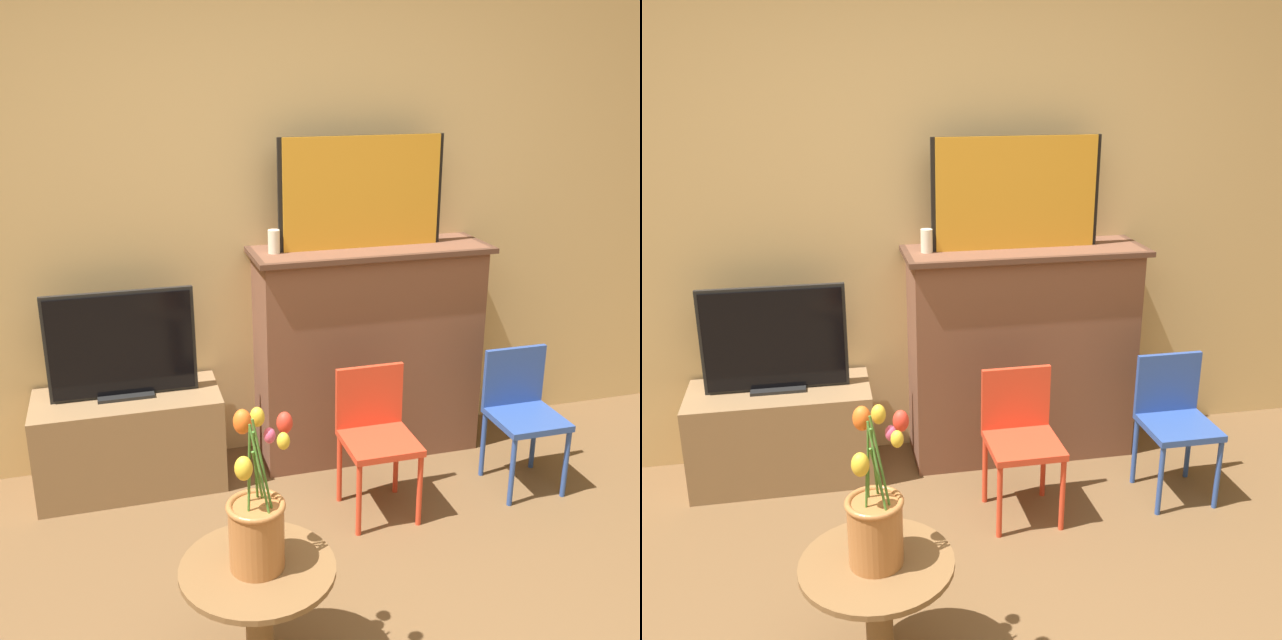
# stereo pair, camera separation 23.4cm
# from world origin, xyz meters

# --- Properties ---
(wall_back) EXTENTS (8.00, 0.06, 2.70)m
(wall_back) POSITION_xyz_m (0.00, 2.13, 1.35)
(wall_back) COLOR tan
(wall_back) RESTS_ON ground
(fireplace_mantel) EXTENTS (1.17, 0.39, 1.08)m
(fireplace_mantel) POSITION_xyz_m (0.53, 1.92, 0.56)
(fireplace_mantel) COLOR brown
(fireplace_mantel) RESTS_ON ground
(painting) EXTENTS (0.81, 0.03, 0.52)m
(painting) POSITION_xyz_m (0.49, 1.93, 1.34)
(painting) COLOR black
(painting) RESTS_ON fireplace_mantel
(mantel_candle) EXTENTS (0.06, 0.06, 0.11)m
(mantel_candle) POSITION_xyz_m (0.06, 1.92, 1.14)
(mantel_candle) COLOR silver
(mantel_candle) RESTS_ON fireplace_mantel
(tv_stand) EXTENTS (0.85, 0.40, 0.46)m
(tv_stand) POSITION_xyz_m (-0.66, 1.88, 0.23)
(tv_stand) COLOR olive
(tv_stand) RESTS_ON ground
(tv_monitor) EXTENTS (0.66, 0.12, 0.50)m
(tv_monitor) POSITION_xyz_m (-0.66, 1.89, 0.71)
(tv_monitor) COLOR black
(tv_monitor) RESTS_ON tv_stand
(chair_red) EXTENTS (0.31, 0.31, 0.65)m
(chair_red) POSITION_xyz_m (0.38, 1.38, 0.39)
(chair_red) COLOR red
(chair_red) RESTS_ON ground
(chair_blue) EXTENTS (0.31, 0.31, 0.65)m
(chair_blue) POSITION_xyz_m (1.12, 1.41, 0.39)
(chair_blue) COLOR #2D4C99
(chair_blue) RESTS_ON ground
(side_table) EXTENTS (0.49, 0.49, 0.45)m
(side_table) POSITION_xyz_m (-0.32, 0.51, 0.30)
(side_table) COLOR brown
(side_table) RESTS_ON ground
(vase_tulips) EXTENTS (0.20, 0.24, 0.53)m
(vase_tulips) POSITION_xyz_m (-0.32, 0.52, 0.61)
(vase_tulips) COLOR #AD6B38
(vase_tulips) RESTS_ON side_table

